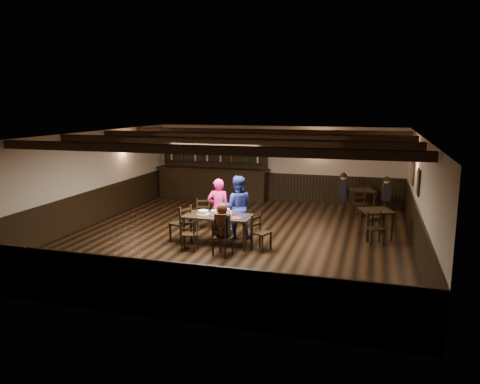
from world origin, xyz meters
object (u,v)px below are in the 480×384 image
(woman_pink, at_px, (218,208))
(bar_counter, at_px, (213,179))
(cake, at_px, (203,212))
(dining_table, at_px, (218,218))
(chair_near_right, at_px, (221,236))
(man_blue, at_px, (237,207))
(chair_near_left, at_px, (188,232))

(woman_pink, height_order, bar_counter, bar_counter)
(woman_pink, height_order, cake, woman_pink)
(woman_pink, bearing_deg, dining_table, 88.83)
(cake, xyz_separation_m, bar_counter, (-1.69, 5.51, -0.07))
(chair_near_right, xyz_separation_m, bar_counter, (-2.45, 6.39, 0.23))
(dining_table, relative_size, cake, 5.18)
(man_blue, distance_m, bar_counter, 5.34)
(woman_pink, height_order, man_blue, man_blue)
(chair_near_right, height_order, woman_pink, woman_pink)
(man_blue, height_order, cake, man_blue)
(chair_near_right, bearing_deg, chair_near_left, 169.45)
(woman_pink, bearing_deg, man_blue, 174.42)
(chair_near_left, bearing_deg, woman_pink, 76.83)
(cake, bearing_deg, chair_near_right, -49.14)
(woman_pink, distance_m, cake, 0.63)
(bar_counter, bearing_deg, cake, -72.96)
(chair_near_left, xyz_separation_m, man_blue, (0.79, 1.44, 0.37))
(chair_near_left, height_order, chair_near_right, chair_near_right)
(dining_table, distance_m, woman_pink, 0.67)
(cake, relative_size, bar_counter, 0.08)
(dining_table, relative_size, chair_near_right, 1.99)
(dining_table, relative_size, man_blue, 1.01)
(bar_counter, bearing_deg, chair_near_right, -69.02)
(dining_table, height_order, cake, cake)
(chair_near_right, bearing_deg, bar_counter, 110.98)
(man_blue, relative_size, bar_counter, 0.39)
(dining_table, bearing_deg, chair_near_left, -126.33)
(chair_near_right, relative_size, bar_counter, 0.20)
(chair_near_right, distance_m, cake, 1.20)
(bar_counter, bearing_deg, dining_table, -69.32)
(cake, bearing_deg, dining_table, -3.16)
(man_blue, xyz_separation_m, cake, (-0.68, -0.72, -0.03))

